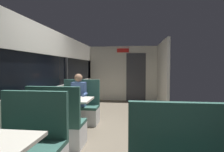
{
  "coord_description": "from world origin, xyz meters",
  "views": [
    {
      "loc": [
        0.47,
        -3.58,
        1.43
      ],
      "look_at": [
        -0.33,
        3.03,
        1.1
      ],
      "focal_mm": 29.39,
      "sensor_mm": 36.0,
      "label": 1
    }
  ],
  "objects_px": {
    "bench_near_window_facing_entry": "(28,151)",
    "bench_mid_window_facing_end": "(57,128)",
    "dining_table_mid_window": "(71,103)",
    "bench_mid_window_facing_entry": "(80,110)",
    "seated_passenger": "(79,102)"
  },
  "relations": [
    {
      "from": "bench_mid_window_facing_end",
      "to": "seated_passenger",
      "type": "xyz_separation_m",
      "value": [
        0.0,
        1.33,
        0.21
      ]
    },
    {
      "from": "bench_near_window_facing_entry",
      "to": "bench_mid_window_facing_entry",
      "type": "xyz_separation_m",
      "value": [
        0.0,
        2.31,
        0.0
      ]
    },
    {
      "from": "dining_table_mid_window",
      "to": "seated_passenger",
      "type": "xyz_separation_m",
      "value": [
        0.0,
        0.63,
        -0.1
      ]
    },
    {
      "from": "bench_mid_window_facing_end",
      "to": "bench_near_window_facing_entry",
      "type": "bearing_deg",
      "value": -90.0
    },
    {
      "from": "bench_mid_window_facing_end",
      "to": "bench_mid_window_facing_entry",
      "type": "relative_size",
      "value": 1.0
    },
    {
      "from": "bench_mid_window_facing_end",
      "to": "bench_mid_window_facing_entry",
      "type": "bearing_deg",
      "value": 90.0
    },
    {
      "from": "dining_table_mid_window",
      "to": "bench_mid_window_facing_end",
      "type": "distance_m",
      "value": 0.77
    },
    {
      "from": "bench_mid_window_facing_entry",
      "to": "seated_passenger",
      "type": "distance_m",
      "value": 0.22
    },
    {
      "from": "bench_near_window_facing_entry",
      "to": "bench_mid_window_facing_end",
      "type": "distance_m",
      "value": 0.91
    },
    {
      "from": "bench_near_window_facing_entry",
      "to": "dining_table_mid_window",
      "type": "xyz_separation_m",
      "value": [
        0.0,
        1.61,
        0.31
      ]
    },
    {
      "from": "bench_near_window_facing_entry",
      "to": "bench_mid_window_facing_entry",
      "type": "relative_size",
      "value": 1.0
    },
    {
      "from": "bench_mid_window_facing_entry",
      "to": "bench_mid_window_facing_end",
      "type": "bearing_deg",
      "value": -90.0
    },
    {
      "from": "bench_near_window_facing_entry",
      "to": "bench_mid_window_facing_end",
      "type": "xyz_separation_m",
      "value": [
        0.0,
        0.91,
        0.0
      ]
    },
    {
      "from": "dining_table_mid_window",
      "to": "seated_passenger",
      "type": "relative_size",
      "value": 0.71
    },
    {
      "from": "bench_near_window_facing_entry",
      "to": "dining_table_mid_window",
      "type": "distance_m",
      "value": 1.64
    }
  ]
}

